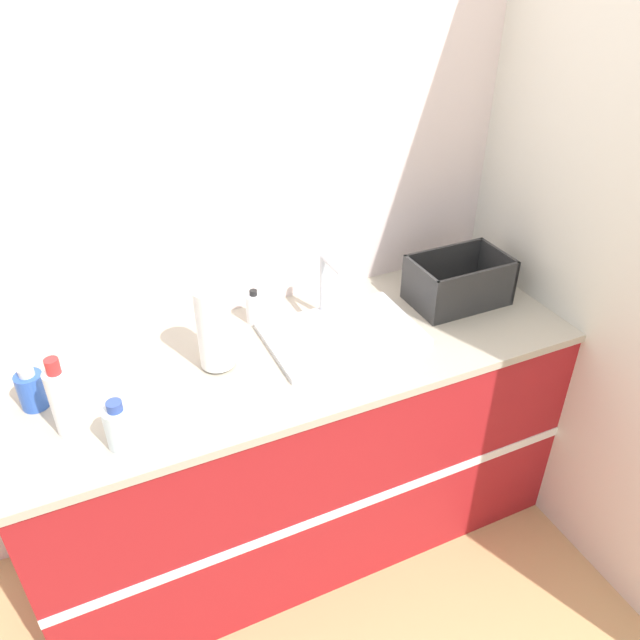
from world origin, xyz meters
TOP-DOWN VIEW (x-y plane):
  - ground_plane at (0.00, 0.00)m, footprint 12.00×12.00m
  - wall_back at (0.00, 0.70)m, footprint 4.32×0.06m
  - wall_right at (0.99, 0.34)m, footprint 0.06×2.67m
  - counter_cabinet at (0.00, 0.34)m, footprint 1.94×0.70m
  - sink at (0.17, 0.35)m, footprint 0.53×0.36m
  - paper_towel_roll at (-0.27, 0.36)m, footprint 0.11×0.11m
  - dish_rack at (0.68, 0.37)m, footprint 0.36×0.23m
  - bottle_blue at (-0.83, 0.40)m, footprint 0.08×0.08m
  - bottle_white_spray at (-0.75, 0.24)m, footprint 0.07×0.07m
  - bottle_clear at (-0.62, 0.12)m, footprint 0.08×0.08m
  - soap_dispenser at (-0.07, 0.56)m, footprint 0.06×0.06m

SIDE VIEW (x-z plane):
  - ground_plane at x=0.00m, z-range 0.00..0.00m
  - counter_cabinet at x=0.00m, z-range 0.00..0.90m
  - sink at x=0.17m, z-range 0.80..1.05m
  - soap_dispenser at x=-0.07m, z-range 0.90..1.03m
  - bottle_blue at x=-0.83m, z-range 0.89..1.04m
  - bottle_clear at x=-0.62m, z-range 0.89..1.05m
  - dish_rack at x=0.68m, z-range 0.88..1.06m
  - bottle_white_spray at x=-0.75m, z-range 0.89..1.14m
  - paper_towel_roll at x=-0.27m, z-range 0.91..1.19m
  - wall_back at x=0.00m, z-range 0.00..2.60m
  - wall_right at x=0.99m, z-range 0.00..2.60m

